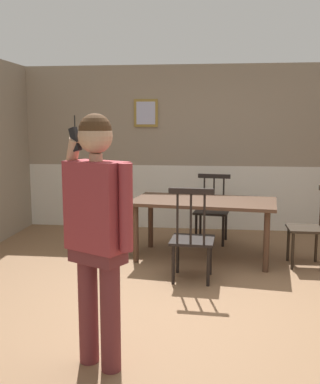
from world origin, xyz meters
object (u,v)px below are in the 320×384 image
(dining_table, at_px, (204,207))
(chair_by_doorway, at_px, (309,227))
(chair_opposite_corner, at_px, (212,209))
(chair_near_window, at_px, (108,216))
(person_figure, at_px, (98,223))
(chair_at_table_head, at_px, (192,237))

(dining_table, distance_m, chair_by_doorway, 1.28)
(chair_by_doorway, height_order, chair_opposite_corner, chair_opposite_corner)
(chair_near_window, relative_size, person_figure, 0.59)
(dining_table, xyz_separation_m, person_figure, (-0.67, -2.68, 0.37))
(chair_near_window, distance_m, person_figure, 2.95)
(dining_table, height_order, person_figure, person_figure)
(dining_table, distance_m, person_figure, 2.78)
(chair_by_doorway, xyz_separation_m, chair_opposite_corner, (-1.15, 0.99, 0.00))
(chair_at_table_head, relative_size, person_figure, 0.59)
(dining_table, bearing_deg, chair_opposite_corner, 82.60)
(dining_table, height_order, chair_opposite_corner, chair_opposite_corner)
(chair_opposite_corner, distance_m, person_figure, 3.64)
(chair_at_table_head, bearing_deg, chair_opposite_corner, 85.91)
(chair_by_doorway, distance_m, person_figure, 3.22)
(chair_at_table_head, bearing_deg, person_figure, -103.94)
(person_figure, bearing_deg, chair_by_doorway, -99.48)
(dining_table, relative_size, chair_near_window, 1.78)
(chair_opposite_corner, bearing_deg, dining_table, 90.28)
(chair_near_window, relative_size, chair_at_table_head, 1.00)
(chair_near_window, height_order, chair_opposite_corner, chair_near_window)
(chair_by_doorway, relative_size, chair_opposite_corner, 0.99)
(dining_table, distance_m, chair_near_window, 1.29)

